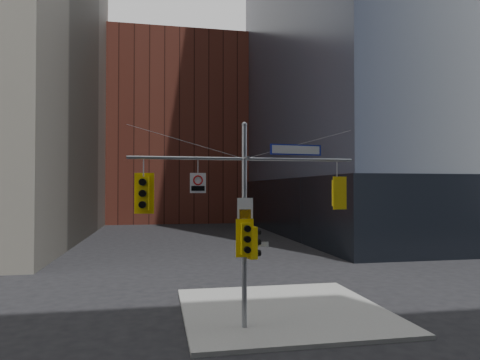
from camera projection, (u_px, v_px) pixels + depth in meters
name	position (u px, v px, depth m)	size (l,w,h in m)	color
ground	(258.00, 353.00, 12.85)	(160.00, 160.00, 0.00)	black
sidewalk_corner	(283.00, 310.00, 17.15)	(8.00, 8.00, 0.15)	gray
podium_ne	(429.00, 206.00, 49.62)	(36.40, 36.40, 6.00)	black
brick_midrise	(176.00, 134.00, 70.08)	(26.00, 20.00, 28.00)	brown
signal_assembly	(244.00, 204.00, 14.90)	(8.00, 0.80, 7.30)	gray
traffic_light_west_arm	(143.00, 193.00, 14.27)	(0.66, 0.56, 1.38)	yellow
traffic_light_east_arm	(337.00, 193.00, 15.56)	(0.56, 0.51, 1.19)	yellow
traffic_light_pole_side	(253.00, 243.00, 14.95)	(0.49, 0.41, 1.12)	yellow
traffic_light_pole_front	(246.00, 239.00, 14.61)	(0.63, 0.50, 1.32)	yellow
street_sign_blade	(296.00, 150.00, 15.30)	(1.94, 0.22, 0.38)	#1120A0
regulatory_sign_arm	(198.00, 182.00, 14.58)	(0.55, 0.10, 0.69)	silver
regulatory_sign_pole	(245.00, 209.00, 14.78)	(0.55, 0.09, 0.71)	silver
street_blade_ew	(257.00, 244.00, 14.96)	(0.83, 0.04, 0.17)	silver
street_blade_ns	(242.00, 248.00, 15.31)	(0.06, 0.82, 0.16)	#145926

